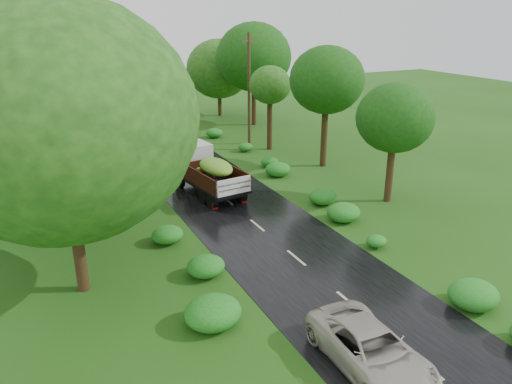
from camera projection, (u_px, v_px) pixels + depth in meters
ground at (349, 302)px, 19.08m from camera, size 120.00×120.00×0.00m
road at (286, 249)px, 23.30m from camera, size 6.50×80.00×0.02m
road_lines at (275, 240)px, 24.14m from camera, size 0.12×69.60×0.00m
truck_near at (205, 169)px, 30.08m from camera, size 2.95×6.50×2.64m
truck_far at (151, 133)px, 39.01m from camera, size 2.41×6.25×2.59m
car at (371, 349)px, 15.35m from camera, size 2.31×4.87×1.34m
utility_pole at (249, 88)px, 40.18m from camera, size 1.51×0.62×8.90m
trees_left at (18, 72)px, 30.45m from camera, size 7.27×35.44×10.31m
trees_right at (268, 74)px, 41.84m from camera, size 5.97×30.91×8.10m
shrubs at (215, 185)px, 30.78m from camera, size 11.90×44.00×0.70m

